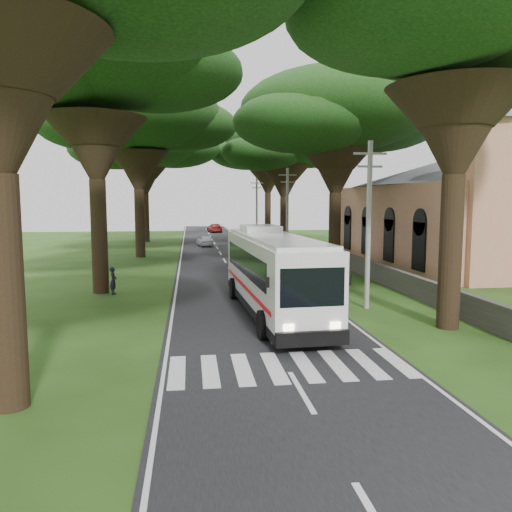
{
  "coord_description": "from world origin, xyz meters",
  "views": [
    {
      "loc": [
        -2.95,
        -16.85,
        5.21
      ],
      "look_at": [
        0.61,
        9.91,
        2.2
      ],
      "focal_mm": 35.0,
      "sensor_mm": 36.0,
      "label": 1
    }
  ],
  "objects_px": {
    "church": "(447,204)",
    "pedestrian": "(113,281)",
    "coach_bus": "(273,272)",
    "pole_near": "(369,222)",
    "pole_far": "(257,209)",
    "pole_mid": "(287,212)",
    "distant_car_c": "(215,228)",
    "distant_car_a": "(205,241)"
  },
  "relations": [
    {
      "from": "pole_mid",
      "to": "pedestrian",
      "type": "distance_m",
      "value": 19.7
    },
    {
      "from": "pole_mid",
      "to": "distant_car_c",
      "type": "distance_m",
      "value": 39.4
    },
    {
      "from": "church",
      "to": "distant_car_c",
      "type": "distance_m",
      "value": 46.77
    },
    {
      "from": "coach_bus",
      "to": "pole_near",
      "type": "bearing_deg",
      "value": 3.66
    },
    {
      "from": "coach_bus",
      "to": "distant_car_a",
      "type": "relative_size",
      "value": 3.39
    },
    {
      "from": "church",
      "to": "pedestrian",
      "type": "bearing_deg",
      "value": -157.87
    },
    {
      "from": "pole_far",
      "to": "coach_bus",
      "type": "xyz_separation_m",
      "value": [
        -4.7,
        -40.54,
        -2.22
      ]
    },
    {
      "from": "pole_far",
      "to": "distant_car_c",
      "type": "xyz_separation_m",
      "value": [
        -4.41,
        19.0,
        -3.45
      ]
    },
    {
      "from": "pole_far",
      "to": "coach_bus",
      "type": "height_order",
      "value": "pole_far"
    },
    {
      "from": "church",
      "to": "coach_bus",
      "type": "distance_m",
      "value": 23.64
    },
    {
      "from": "church",
      "to": "pole_far",
      "type": "xyz_separation_m",
      "value": [
        -12.36,
        24.45,
        -0.73
      ]
    },
    {
      "from": "church",
      "to": "pole_near",
      "type": "height_order",
      "value": "church"
    },
    {
      "from": "church",
      "to": "distant_car_c",
      "type": "xyz_separation_m",
      "value": [
        -16.77,
        43.46,
        -4.18
      ]
    },
    {
      "from": "pole_far",
      "to": "pedestrian",
      "type": "distance_m",
      "value": 37.07
    },
    {
      "from": "pole_near",
      "to": "distant_car_a",
      "type": "xyz_separation_m",
      "value": [
        -6.76,
        33.91,
        -3.53
      ]
    },
    {
      "from": "coach_bus",
      "to": "church",
      "type": "bearing_deg",
      "value": 40.43
    },
    {
      "from": "pedestrian",
      "to": "church",
      "type": "bearing_deg",
      "value": -63.23
    },
    {
      "from": "church",
      "to": "pole_far",
      "type": "relative_size",
      "value": 3.0
    },
    {
      "from": "pole_far",
      "to": "distant_car_c",
      "type": "relative_size",
      "value": 1.65
    },
    {
      "from": "church",
      "to": "pedestrian",
      "type": "xyz_separation_m",
      "value": [
        -25.08,
        -10.2,
        -4.14
      ]
    },
    {
      "from": "pole_near",
      "to": "distant_car_c",
      "type": "relative_size",
      "value": 1.65
    },
    {
      "from": "pole_near",
      "to": "distant_car_a",
      "type": "relative_size",
      "value": 2.18
    },
    {
      "from": "pole_near",
      "to": "pole_far",
      "type": "bearing_deg",
      "value": 90.0
    },
    {
      "from": "pole_near",
      "to": "distant_car_a",
      "type": "distance_m",
      "value": 34.75
    },
    {
      "from": "pedestrian",
      "to": "pole_far",
      "type": "bearing_deg",
      "value": -15.51
    },
    {
      "from": "pole_near",
      "to": "pole_mid",
      "type": "height_order",
      "value": "same"
    },
    {
      "from": "distant_car_c",
      "to": "pedestrian",
      "type": "bearing_deg",
      "value": 74.19
    },
    {
      "from": "distant_car_c",
      "to": "church",
      "type": "bearing_deg",
      "value": 104.09
    },
    {
      "from": "pedestrian",
      "to": "distant_car_c",
      "type": "bearing_deg",
      "value": -4.16
    },
    {
      "from": "coach_bus",
      "to": "pedestrian",
      "type": "relative_size",
      "value": 8.07
    },
    {
      "from": "pole_mid",
      "to": "pole_far",
      "type": "distance_m",
      "value": 20.0
    },
    {
      "from": "distant_car_a",
      "to": "church",
      "type": "bearing_deg",
      "value": 126.94
    },
    {
      "from": "pole_mid",
      "to": "distant_car_c",
      "type": "bearing_deg",
      "value": 96.45
    },
    {
      "from": "coach_bus",
      "to": "distant_car_c",
      "type": "relative_size",
      "value": 2.57
    },
    {
      "from": "distant_car_a",
      "to": "distant_car_c",
      "type": "height_order",
      "value": "distant_car_c"
    },
    {
      "from": "pole_far",
      "to": "distant_car_c",
      "type": "height_order",
      "value": "pole_far"
    },
    {
      "from": "pole_far",
      "to": "coach_bus",
      "type": "relative_size",
      "value": 0.64
    },
    {
      "from": "church",
      "to": "coach_bus",
      "type": "xyz_separation_m",
      "value": [
        -17.07,
        -16.09,
        -2.95
      ]
    },
    {
      "from": "pole_mid",
      "to": "pole_far",
      "type": "bearing_deg",
      "value": 90.0
    },
    {
      "from": "distant_car_c",
      "to": "pole_mid",
      "type": "bearing_deg",
      "value": 89.44
    },
    {
      "from": "pole_mid",
      "to": "pole_far",
      "type": "xyz_separation_m",
      "value": [
        0.0,
        20.0,
        0.0
      ]
    },
    {
      "from": "church",
      "to": "distant_car_a",
      "type": "bearing_deg",
      "value": 136.17
    }
  ]
}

